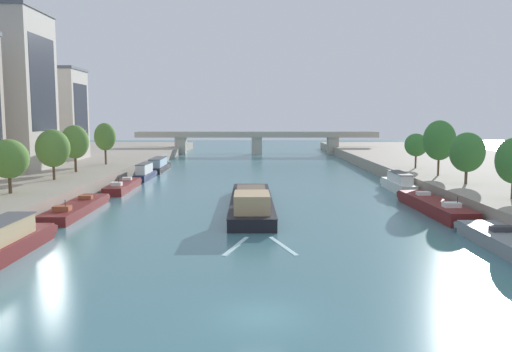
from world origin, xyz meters
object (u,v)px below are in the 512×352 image
object	(u,v)px
tree_left_far	(51,148)
tree_left_second	(103,137)
barge_midriver	(250,202)
moored_boat_right_far	(397,183)
tree_right_second	(512,160)
moored_boat_left_near	(157,165)
moored_boat_right_upstream	(432,206)
moored_boat_left_gap_after	(75,208)
bridge_far	(255,140)
tree_right_by_lamp	(414,145)
moored_boat_left_midway	(143,173)
tree_left_distant	(7,159)
moored_boat_left_lone	(121,186)
tree_right_far	(465,152)
tree_left_nearest	(73,142)
tree_right_midway	(437,140)

from	to	relation	value
tree_left_far	tree_left_second	bearing A→B (deg)	89.12
barge_midriver	moored_boat_right_far	size ratio (longest dim) A/B	2.14
moored_boat_right_far	tree_right_second	xyz separation A→B (m)	(5.82, -18.85, 4.64)
moored_boat_left_near	moored_boat_right_upstream	size ratio (longest dim) A/B	0.88
moored_boat_left_gap_after	bridge_far	size ratio (longest dim) A/B	0.24
moored_boat_right_upstream	tree_right_by_lamp	world-z (taller)	tree_right_by_lamp
moored_boat_left_midway	tree_left_distant	xyz separation A→B (m)	(-7.81, -28.68, 4.52)
tree_left_distant	moored_boat_left_lone	bearing A→B (deg)	65.89
tree_left_far	moored_boat_left_gap_after	bearing A→B (deg)	-59.70
tree_left_distant	tree_right_far	size ratio (longest dim) A/B	0.92
tree_left_second	tree_left_distant	bearing A→B (deg)	-90.39
tree_right_far	bridge_far	world-z (taller)	tree_right_far
tree_left_nearest	tree_right_second	world-z (taller)	tree_left_nearest
tree_left_nearest	moored_boat_left_gap_after	bearing A→B (deg)	-70.61
tree_left_far	moored_boat_right_far	bearing A→B (deg)	4.40
moored_boat_left_gap_after	tree_left_far	bearing A→B (deg)	120.30
moored_boat_left_midway	tree_right_midway	size ratio (longest dim) A/B	1.34
tree_left_far	tree_right_far	world-z (taller)	tree_left_far
moored_boat_right_far	tree_right_midway	world-z (taller)	tree_right_midway
moored_boat_left_lone	moored_boat_left_midway	xyz separation A→B (m)	(0.39, 12.12, 0.52)
moored_boat_left_lone	tree_left_far	world-z (taller)	tree_left_far
tree_left_nearest	tree_right_second	xyz separation A→B (m)	(51.09, -24.65, -0.62)
moored_boat_left_near	moored_boat_right_far	xyz separation A→B (m)	(37.19, -26.50, 0.06)
tree_left_distant	tree_right_by_lamp	xyz separation A→B (m)	(50.55, 26.92, 0.02)
moored_boat_left_near	tree_left_second	size ratio (longest dim) A/B	2.06
tree_right_second	bridge_far	distance (m)	92.47
moored_boat_left_lone	moored_boat_left_midway	distance (m)	12.13
tree_right_far	moored_boat_left_lone	bearing A→B (deg)	168.51
moored_boat_left_lone	moored_boat_left_near	size ratio (longest dim) A/B	0.92
tree_left_nearest	tree_right_by_lamp	world-z (taller)	tree_left_nearest
moored_boat_left_gap_after	moored_boat_right_far	size ratio (longest dim) A/B	1.33
moored_boat_right_far	tree_right_by_lamp	bearing A→B (deg)	63.27
tree_left_distant	tree_right_by_lamp	bearing A→B (deg)	28.04
moored_boat_left_midway	moored_boat_left_near	size ratio (longest dim) A/B	0.70
tree_right_second	bridge_far	xyz separation A→B (m)	(-24.72, 89.09, -1.84)
moored_boat_left_near	moored_boat_right_far	distance (m)	45.66
moored_boat_left_near	moored_boat_left_gap_after	bearing A→B (deg)	-90.82
tree_left_far	bridge_far	xyz separation A→B (m)	(25.91, 73.68, -2.10)
tree_right_by_lamp	bridge_far	distance (m)	63.65
moored_boat_right_far	tree_left_nearest	xyz separation A→B (m)	(-45.27, 5.80, 5.26)
moored_boat_left_midway	tree_left_distant	bearing A→B (deg)	-105.23
moored_boat_left_gap_after	moored_boat_left_near	size ratio (longest dim) A/B	1.07
moored_boat_left_gap_after	moored_boat_left_lone	xyz separation A→B (m)	(0.50, 16.69, 0.05)
barge_midriver	moored_boat_right_far	world-z (taller)	barge_midriver
moored_boat_left_midway	bridge_far	bearing A→B (deg)	72.44
moored_boat_right_far	moored_boat_left_gap_after	bearing A→B (deg)	-157.78
moored_boat_right_upstream	tree_right_by_lamp	xyz separation A→B (m)	(6.32, 26.69, 4.95)
moored_boat_left_lone	moored_boat_right_far	distance (m)	37.31
barge_midriver	moored_boat_right_far	distance (m)	24.13
moored_boat_left_near	tree_right_midway	bearing A→B (deg)	-30.49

